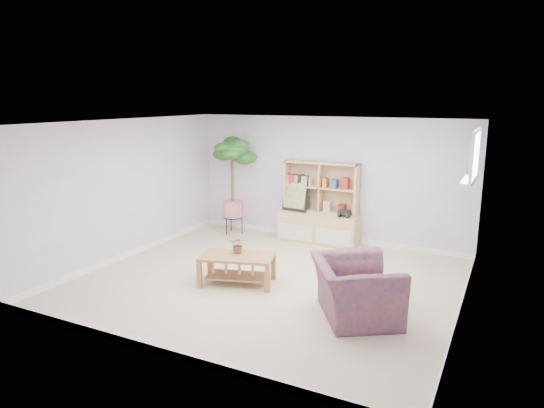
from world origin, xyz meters
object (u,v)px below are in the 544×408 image
at_px(storage_unit, 319,203).
at_px(coffee_table, 237,269).
at_px(floor_tree, 233,186).
at_px(armchair, 355,285).

relative_size(storage_unit, coffee_table, 1.43).
relative_size(coffee_table, floor_tree, 0.55).
bearing_deg(storage_unit, coffee_table, -97.00).
bearing_deg(floor_tree, armchair, -37.89).
relative_size(floor_tree, armchair, 1.75).
bearing_deg(armchair, storage_unit, -3.35).
bearing_deg(coffee_table, armchair, -25.93).
bearing_deg(storage_unit, floor_tree, -173.67).
height_order(coffee_table, armchair, armchair).
height_order(coffee_table, floor_tree, floor_tree).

